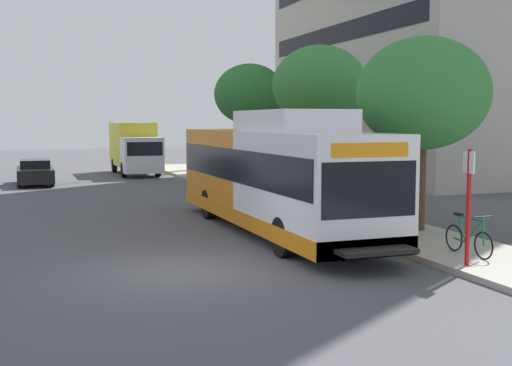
# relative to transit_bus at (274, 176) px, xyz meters

# --- Properties ---
(ground_plane) EXTENTS (120.00, 120.00, 0.00)m
(ground_plane) POSITION_rel_transit_bus_xyz_m (-3.83, 3.83, -1.70)
(ground_plane) COLOR #4C4C51
(sidewalk_curb) EXTENTS (3.00, 56.00, 0.14)m
(sidewalk_curb) POSITION_rel_transit_bus_xyz_m (3.17, 1.83, -1.63)
(sidewalk_curb) COLOR #A8A399
(sidewalk_curb) RESTS_ON ground
(transit_bus) EXTENTS (2.58, 12.25, 3.65)m
(transit_bus) POSITION_rel_transit_bus_xyz_m (0.00, 0.00, 0.00)
(transit_bus) COLOR white
(transit_bus) RESTS_ON ground
(bus_stop_sign_pole) EXTENTS (0.10, 0.36, 2.60)m
(bus_stop_sign_pole) POSITION_rel_transit_bus_xyz_m (2.13, -6.34, -0.05)
(bus_stop_sign_pole) COLOR red
(bus_stop_sign_pole) RESTS_ON sidewalk_curb
(bicycle_parked) EXTENTS (0.52, 1.76, 1.02)m
(bicycle_parked) POSITION_rel_transit_bus_xyz_m (2.86, -5.44, -1.14)
(bicycle_parked) COLOR black
(bicycle_parked) RESTS_ON sidewalk_curb
(street_tree_near_stop) EXTENTS (3.85, 3.85, 5.65)m
(street_tree_near_stop) POSITION_rel_transit_bus_xyz_m (3.88, -1.92, 2.44)
(street_tree_near_stop) COLOR #4C3823
(street_tree_near_stop) RESTS_ON sidewalk_curb
(street_tree_mid_block) EXTENTS (3.81, 3.81, 6.25)m
(street_tree_mid_block) POSITION_rel_transit_bus_xyz_m (4.24, 5.83, 3.05)
(street_tree_mid_block) COLOR #4C3823
(street_tree_mid_block) RESTS_ON sidewalk_curb
(street_tree_far_block) EXTENTS (3.70, 3.70, 6.18)m
(street_tree_far_block) POSITION_rel_transit_bus_xyz_m (4.11, 13.99, 3.02)
(street_tree_far_block) COLOR #4C3823
(street_tree_far_block) RESTS_ON sidewalk_curb
(parked_car_far_lane) EXTENTS (1.80, 4.50, 1.33)m
(parked_car_far_lane) POSITION_rel_transit_bus_xyz_m (-6.49, 18.04, -1.04)
(parked_car_far_lane) COLOR black
(parked_car_far_lane) RESTS_ON ground
(box_truck_background) EXTENTS (2.32, 7.01, 3.25)m
(box_truck_background) POSITION_rel_transit_bus_xyz_m (-0.40, 23.14, 0.04)
(box_truck_background) COLOR silver
(box_truck_background) RESTS_ON ground
(lattice_comm_tower) EXTENTS (1.10, 1.10, 25.97)m
(lattice_comm_tower) POSITION_rel_transit_bus_xyz_m (15.67, 31.81, 6.85)
(lattice_comm_tower) COLOR #B7B7BC
(lattice_comm_tower) RESTS_ON ground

